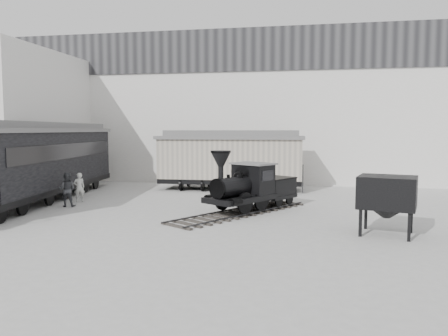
% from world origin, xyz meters
% --- Properties ---
extents(ground, '(90.00, 90.00, 0.00)m').
position_xyz_m(ground, '(0.00, 0.00, 0.00)').
color(ground, '#9E9E9B').
extents(north_wall, '(34.00, 2.51, 11.00)m').
position_xyz_m(north_wall, '(0.00, 14.98, 5.55)').
color(north_wall, silver).
rests_on(north_wall, ground).
extents(west_pavilion, '(7.00, 12.11, 9.00)m').
position_xyz_m(west_pavilion, '(-14.50, 9.96, 4.49)').
color(west_pavilion, silver).
rests_on(west_pavilion, ground).
extents(locomotive, '(6.01, 7.87, 2.91)m').
position_xyz_m(locomotive, '(2.34, 3.39, 1.07)').
color(locomotive, '#282521').
rests_on(locomotive, ground).
extents(boxcar, '(9.51, 3.10, 3.88)m').
position_xyz_m(boxcar, '(0.21, 10.83, 2.03)').
color(boxcar, black).
rests_on(boxcar, ground).
extents(passenger_coach, '(4.61, 15.13, 3.99)m').
position_xyz_m(passenger_coach, '(-9.36, 4.74, 2.20)').
color(passenger_coach, black).
rests_on(passenger_coach, ground).
extents(visitor_a, '(0.69, 0.67, 1.60)m').
position_xyz_m(visitor_a, '(-7.06, 4.58, 0.80)').
color(visitor_a, silver).
rests_on(visitor_a, ground).
extents(visitor_b, '(0.97, 0.83, 1.74)m').
position_xyz_m(visitor_b, '(-6.97, 3.17, 0.87)').
color(visitor_b, '#393A3E').
rests_on(visitor_b, ground).
extents(coal_hopper, '(2.39, 2.13, 2.20)m').
position_xyz_m(coal_hopper, '(7.91, -0.26, 1.43)').
color(coal_hopper, black).
rests_on(coal_hopper, ground).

